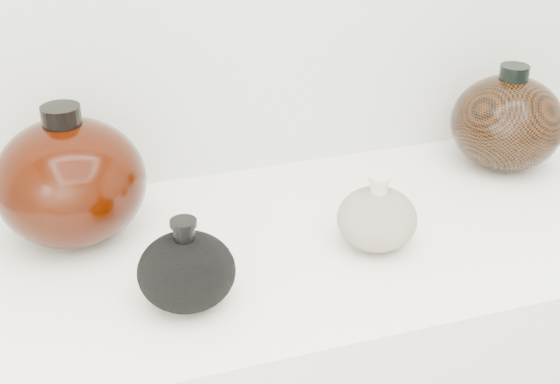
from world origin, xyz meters
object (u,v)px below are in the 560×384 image
object	(u,v)px
cream_gourd_vase	(377,218)
right_round_pot	(507,122)
left_round_pot	(70,181)
black_gourd_vase	(187,271)

from	to	relation	value
cream_gourd_vase	right_round_pot	distance (m)	0.37
left_round_pot	right_round_pot	distance (m)	0.73
right_round_pot	cream_gourd_vase	bearing A→B (deg)	-151.55
left_round_pot	right_round_pot	xyz separation A→B (m)	(0.73, 0.01, -0.01)
left_round_pot	right_round_pot	size ratio (longest dim) A/B	1.04
black_gourd_vase	right_round_pot	world-z (taller)	right_round_pot
cream_gourd_vase	right_round_pot	bearing A→B (deg)	28.45
black_gourd_vase	left_round_pot	world-z (taller)	left_round_pot
left_round_pot	cream_gourd_vase	bearing A→B (deg)	-21.52
black_gourd_vase	cream_gourd_vase	bearing A→B (deg)	10.23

